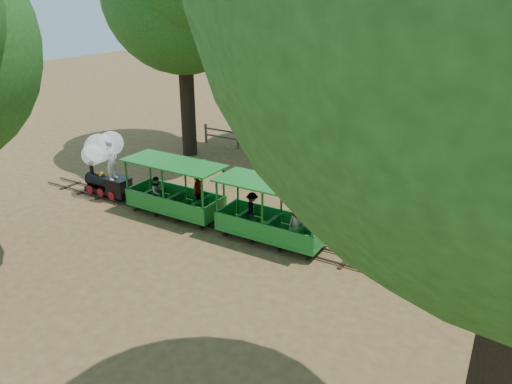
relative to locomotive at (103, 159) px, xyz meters
The scene contains 9 objects.
ground 8.07m from the locomotive, ahead, with size 90.00×90.00×0.00m, color olive.
track 8.06m from the locomotive, ahead, with size 22.00×1.00×0.10m.
locomotive is the anchor object (origin of this frame).
carriage_front 3.63m from the locomotive, ahead, with size 3.65×1.49×1.90m.
carriage_rear 7.43m from the locomotive, ahead, with size 3.65×1.49×1.90m.
fence 11.26m from the locomotive, 45.06° to the left, with size 18.10×0.10×1.00m.
shrub_west 9.74m from the locomotive, 72.01° to the left, with size 2.48×1.91×1.72m, color #2D6B1E.
shrub_mid_w 10.57m from the locomotive, 61.07° to the left, with size 2.85×2.20×1.98m, color #2D6B1E.
shrub_mid_e 12.97m from the locomotive, 45.53° to the left, with size 2.16×1.66×1.49m, color #2D6B1E.
Camera 1 is at (6.41, -12.40, 7.44)m, focal length 35.00 mm.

